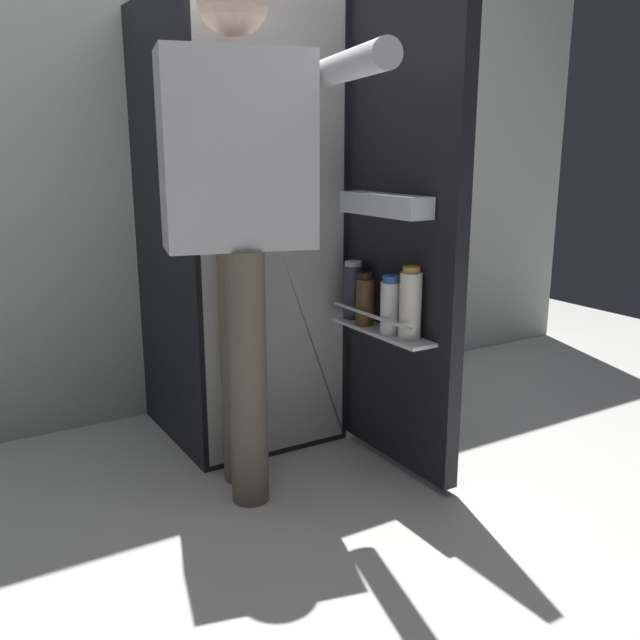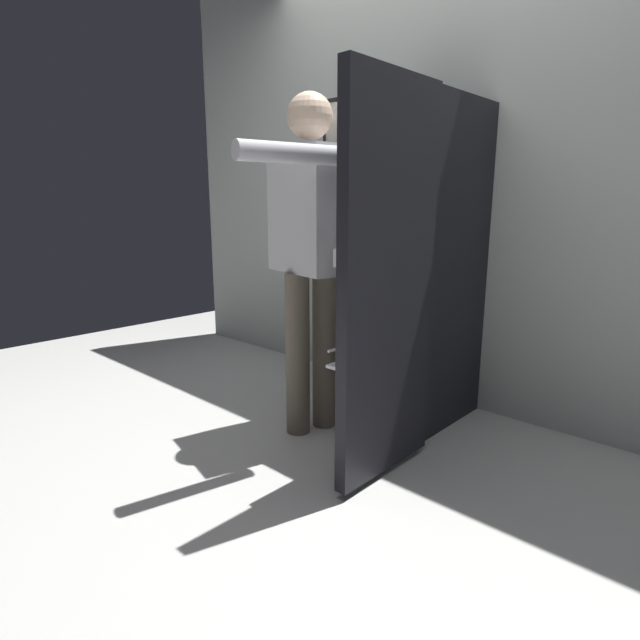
# 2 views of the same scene
# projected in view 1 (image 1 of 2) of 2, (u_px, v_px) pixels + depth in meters

# --- Properties ---
(ground_plane) EXTENTS (6.11, 6.11, 0.00)m
(ground_plane) POSITION_uv_depth(u_px,v_px,m) (313.00, 481.00, 2.37)
(ground_plane) COLOR silver
(kitchen_wall) EXTENTS (4.40, 0.10, 2.69)m
(kitchen_wall) POSITION_uv_depth(u_px,v_px,m) (195.00, 90.00, 2.84)
(kitchen_wall) COLOR beige
(kitchen_wall) RESTS_ON ground_plane
(refrigerator) EXTENTS (0.65, 1.23, 1.63)m
(refrigerator) POSITION_uv_depth(u_px,v_px,m) (249.00, 229.00, 2.62)
(refrigerator) COLOR black
(refrigerator) RESTS_ON ground_plane
(person) EXTENTS (0.56, 0.81, 1.63)m
(person) POSITION_uv_depth(u_px,v_px,m) (241.00, 193.00, 2.09)
(person) COLOR #665B4C
(person) RESTS_ON ground_plane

